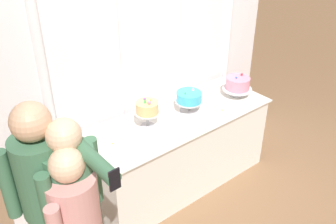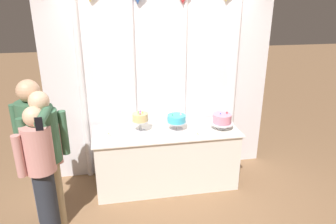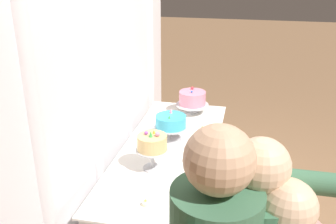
{
  "view_description": "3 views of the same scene",
  "coord_description": "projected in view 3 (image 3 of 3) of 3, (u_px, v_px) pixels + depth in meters",
  "views": [
    {
      "loc": [
        -2.0,
        -2.19,
        2.64
      ],
      "look_at": [
        -0.12,
        0.12,
        0.88
      ],
      "focal_mm": 40.54,
      "sensor_mm": 36.0,
      "label": 1
    },
    {
      "loc": [
        -0.64,
        -3.52,
        2.42
      ],
      "look_at": [
        0.04,
        0.18,
        1.02
      ],
      "focal_mm": 32.97,
      "sensor_mm": 36.0,
      "label": 2
    },
    {
      "loc": [
        -2.52,
        -0.44,
        2.13
      ],
      "look_at": [
        0.06,
        0.13,
        1.06
      ],
      "focal_mm": 40.91,
      "sensor_mm": 36.0,
      "label": 3
    }
  ],
  "objects": [
    {
      "name": "draped_curtain",
      "position": [
        108.0,
        53.0,
        2.7
      ],
      "size": [
        3.09,
        0.18,
        2.83
      ],
      "color": "white",
      "rests_on": "ground_plane"
    },
    {
      "name": "cake_table",
      "position": [
        170.0,
        192.0,
        3.04
      ],
      "size": [
        1.89,
        0.7,
        0.79
      ],
      "color": "white",
      "rests_on": "ground_plane"
    },
    {
      "name": "cake_display_leftmost",
      "position": [
        152.0,
        144.0,
        2.53
      ],
      "size": [
        0.22,
        0.22,
        0.29
      ],
      "color": "#B2B2B7",
      "rests_on": "cake_table"
    },
    {
      "name": "cake_display_center",
      "position": [
        171.0,
        123.0,
        2.97
      ],
      "size": [
        0.26,
        0.26,
        0.24
      ],
      "color": "#B2B2B7",
      "rests_on": "cake_table"
    },
    {
      "name": "cake_display_rightmost",
      "position": [
        192.0,
        99.0,
        3.5
      ],
      "size": [
        0.3,
        0.3,
        0.23
      ],
      "color": "silver",
      "rests_on": "cake_table"
    },
    {
      "name": "tealight_far_left",
      "position": [
        146.0,
        203.0,
        2.22
      ],
      "size": [
        0.05,
        0.05,
        0.04
      ],
      "color": "beige",
      "rests_on": "cake_table"
    },
    {
      "name": "tealight_near_left",
      "position": [
        202.0,
        129.0,
        3.18
      ],
      "size": [
        0.05,
        0.05,
        0.04
      ],
      "color": "beige",
      "rests_on": "cake_table"
    }
  ]
}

